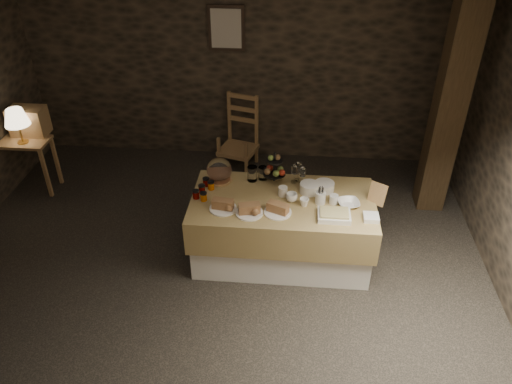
# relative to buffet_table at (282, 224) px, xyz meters

# --- Properties ---
(ground_plane) EXTENTS (5.50, 5.00, 0.01)m
(ground_plane) POSITION_rel_buffet_table_xyz_m (-0.66, -0.37, -0.41)
(ground_plane) COLOR black
(ground_plane) RESTS_ON ground
(room_shell) EXTENTS (5.52, 5.02, 2.60)m
(room_shell) POSITION_rel_buffet_table_xyz_m (-0.66, -0.37, 1.15)
(room_shell) COLOR black
(room_shell) RESTS_ON ground
(buffet_table) EXTENTS (1.79, 0.95, 0.71)m
(buffet_table) POSITION_rel_buffet_table_xyz_m (0.00, 0.00, 0.00)
(buffet_table) COLOR white
(buffet_table) RESTS_ON ground_plane
(console_table) EXTENTS (0.63, 0.36, 0.68)m
(console_table) POSITION_rel_buffet_table_xyz_m (-3.16, 1.01, 0.14)
(console_table) COLOR #935C36
(console_table) RESTS_ON ground_plane
(table_lamp) EXTENTS (0.28, 0.28, 0.43)m
(table_lamp) POSITION_rel_buffet_table_xyz_m (-3.11, 0.96, 0.59)
(table_lamp) COLOR #B88A3A
(table_lamp) RESTS_ON console_table
(wine_rack) EXTENTS (0.42, 0.26, 0.34)m
(wine_rack) POSITION_rel_buffet_table_xyz_m (-3.11, 1.19, 0.44)
(wine_rack) COLOR #935C36
(wine_rack) RESTS_ON console_table
(chair) EXTENTS (0.55, 0.54, 0.75)m
(chair) POSITION_rel_buffet_table_xyz_m (-0.66, 1.85, 0.02)
(chair) COLOR #935C36
(chair) RESTS_ON ground_plane
(timber_column) EXTENTS (0.30, 0.30, 2.60)m
(timber_column) POSITION_rel_buffet_table_xyz_m (1.72, 1.11, 0.89)
(timber_column) COLOR black
(timber_column) RESTS_ON ground_plane
(framed_picture) EXTENTS (0.45, 0.04, 0.55)m
(framed_picture) POSITION_rel_buffet_table_xyz_m (-0.81, 2.10, 1.34)
(framed_picture) COLOR #2E2119
(framed_picture) RESTS_ON room_shell
(plate_stack_a) EXTENTS (0.19, 0.19, 0.10)m
(plate_stack_a) POSITION_rel_buffet_table_xyz_m (0.25, 0.15, 0.35)
(plate_stack_a) COLOR white
(plate_stack_a) RESTS_ON buffet_table
(plate_stack_b) EXTENTS (0.20, 0.20, 0.08)m
(plate_stack_b) POSITION_rel_buffet_table_xyz_m (0.40, 0.21, 0.34)
(plate_stack_b) COLOR white
(plate_stack_b) RESTS_ON buffet_table
(cutlery_holder) EXTENTS (0.10, 0.10, 0.12)m
(cutlery_holder) POSITION_rel_buffet_table_xyz_m (0.36, -0.02, 0.36)
(cutlery_holder) COLOR white
(cutlery_holder) RESTS_ON buffet_table
(cup_a) EXTENTS (0.13, 0.13, 0.09)m
(cup_a) POSITION_rel_buffet_table_xyz_m (0.08, -0.01, 0.35)
(cup_a) COLOR white
(cup_a) RESTS_ON buffet_table
(cup_b) EXTENTS (0.11, 0.11, 0.08)m
(cup_b) POSITION_rel_buffet_table_xyz_m (0.20, -0.08, 0.34)
(cup_b) COLOR white
(cup_b) RESTS_ON buffet_table
(mug_c) EXTENTS (0.09, 0.09, 0.09)m
(mug_c) POSITION_rel_buffet_table_xyz_m (-0.01, 0.08, 0.35)
(mug_c) COLOR white
(mug_c) RESTS_ON buffet_table
(mug_d) EXTENTS (0.08, 0.08, 0.09)m
(mug_d) POSITION_rel_buffet_table_xyz_m (0.49, -0.02, 0.35)
(mug_d) COLOR white
(mug_d) RESTS_ON buffet_table
(bowl) EXTENTS (0.24, 0.24, 0.05)m
(bowl) POSITION_rel_buffet_table_xyz_m (0.63, -0.05, 0.33)
(bowl) COLOR white
(bowl) RESTS_ON buffet_table
(cake_dome) EXTENTS (0.26, 0.26, 0.26)m
(cake_dome) POSITION_rel_buffet_table_xyz_m (-0.67, 0.30, 0.41)
(cake_dome) COLOR #935C36
(cake_dome) RESTS_ON buffet_table
(fruit_stand) EXTENTS (0.24, 0.24, 0.33)m
(fruit_stand) POSITION_rel_buffet_table_xyz_m (-0.10, 0.33, 0.43)
(fruit_stand) COLOR black
(fruit_stand) RESTS_ON buffet_table
(bread_platter_left) EXTENTS (0.26, 0.26, 0.11)m
(bread_platter_left) POSITION_rel_buffet_table_xyz_m (-0.56, -0.20, 0.34)
(bread_platter_left) COLOR white
(bread_platter_left) RESTS_ON buffet_table
(bread_platter_center) EXTENTS (0.26, 0.26, 0.11)m
(bread_platter_center) POSITION_rel_buffet_table_xyz_m (-0.30, -0.25, 0.34)
(bread_platter_center) COLOR white
(bread_platter_center) RESTS_ON buffet_table
(bread_platter_right) EXTENTS (0.26, 0.26, 0.11)m
(bread_platter_right) POSITION_rel_buffet_table_xyz_m (-0.04, -0.22, 0.34)
(bread_platter_right) COLOR white
(bread_platter_right) RESTS_ON buffet_table
(jam_jars) EXTENTS (0.18, 0.32, 0.07)m
(jam_jars) POSITION_rel_buffet_table_xyz_m (-0.79, 0.05, 0.34)
(jam_jars) COLOR #650702
(jam_jars) RESTS_ON buffet_table
(tart_dish) EXTENTS (0.30, 0.22, 0.07)m
(tart_dish) POSITION_rel_buffet_table_xyz_m (0.48, -0.25, 0.33)
(tart_dish) COLOR white
(tart_dish) RESTS_ON buffet_table
(square_dish) EXTENTS (0.14, 0.14, 0.04)m
(square_dish) POSITION_rel_buffet_table_xyz_m (0.82, -0.25, 0.32)
(square_dish) COLOR white
(square_dish) RESTS_ON buffet_table
(menu_frame) EXTENTS (0.18, 0.15, 0.22)m
(menu_frame) POSITION_rel_buffet_table_xyz_m (0.90, 0.05, 0.39)
(menu_frame) COLOR #935C36
(menu_frame) RESTS_ON buffet_table
(storage_jar_a) EXTENTS (0.10, 0.10, 0.16)m
(storage_jar_a) POSITION_rel_buffet_table_xyz_m (-0.33, 0.32, 0.38)
(storage_jar_a) COLOR white
(storage_jar_a) RESTS_ON buffet_table
(storage_jar_b) EXTENTS (0.09, 0.09, 0.14)m
(storage_jar_b) POSITION_rel_buffet_table_xyz_m (-0.23, 0.36, 0.37)
(storage_jar_b) COLOR white
(storage_jar_b) RESTS_ON buffet_table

